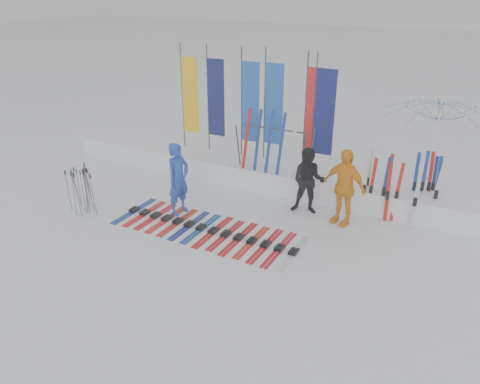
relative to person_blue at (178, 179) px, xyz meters
The scene contains 11 objects.
ground 2.52m from the person_blue, 46.95° to the right, with size 120.00×120.00×0.00m, color white.
snow_bank 3.36m from the person_blue, 60.97° to the left, with size 14.00×1.60×0.60m, color white.
person_blue is the anchor object (origin of this frame).
person_black 3.25m from the person_blue, 28.44° to the left, with size 0.84×0.65×1.72m, color black.
person_yellow 4.05m from the person_blue, 20.32° to the left, with size 1.11×0.46×1.90m, color orange.
tent_canopy 6.91m from the person_blue, 38.50° to the left, with size 2.95×3.01×2.70m, color white.
ski_row 1.54m from the person_blue, 23.54° to the right, with size 4.59×1.70×0.07m.
pole_cluster 2.47m from the person_blue, 152.91° to the right, with size 0.82×0.67×1.25m.
feather_flags 3.43m from the person_blue, 77.66° to the left, with size 4.88×0.24×3.20m.
ski_rack 2.93m from the person_blue, 59.09° to the left, with size 2.04×0.80×1.23m.
upright_skis 5.58m from the person_blue, 26.11° to the left, with size 1.74×1.22×1.68m.
Camera 1 is at (4.81, -7.06, 5.39)m, focal length 35.00 mm.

